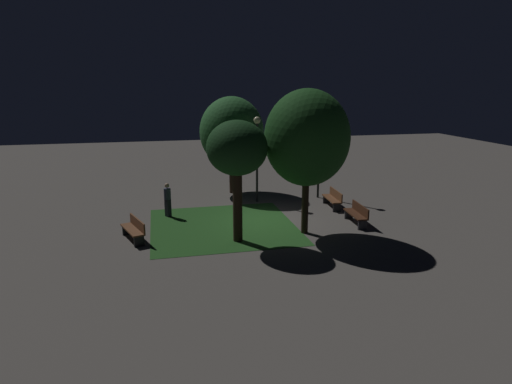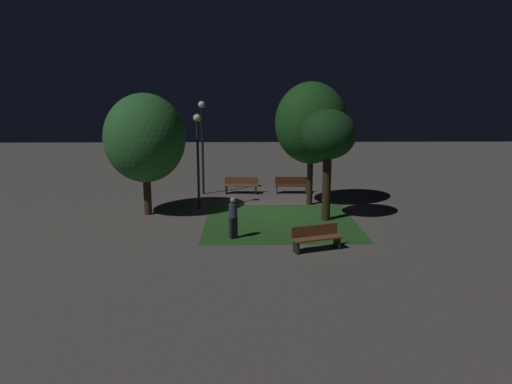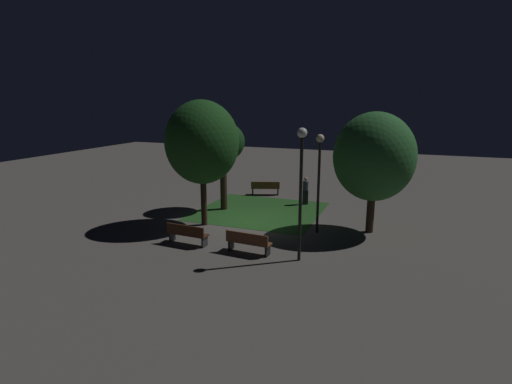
% 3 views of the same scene
% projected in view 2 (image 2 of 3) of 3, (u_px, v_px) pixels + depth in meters
% --- Properties ---
extents(ground_plane, '(60.00, 60.00, 0.00)m').
position_uv_depth(ground_plane, '(270.00, 211.00, 22.69)').
color(ground_plane, '#56514C').
extents(grass_lawn, '(6.43, 6.22, 0.01)m').
position_uv_depth(grass_lawn, '(280.00, 222.00, 20.86)').
color(grass_lawn, '#23511E').
rests_on(grass_lawn, ground).
extents(bench_back_row, '(1.83, 0.59, 0.88)m').
position_uv_depth(bench_back_row, '(292.00, 185.00, 26.53)').
color(bench_back_row, '#422314').
rests_on(bench_back_row, ground).
extents(bench_front_left, '(1.83, 0.60, 0.88)m').
position_uv_depth(bench_front_left, '(241.00, 185.00, 26.47)').
color(bench_front_left, brown).
rests_on(bench_front_left, ground).
extents(bench_front_right, '(1.86, 1.04, 0.88)m').
position_uv_depth(bench_front_right, '(316.00, 237.00, 17.17)').
color(bench_front_right, brown).
rests_on(bench_front_right, ground).
extents(tree_near_wall, '(2.34, 2.34, 4.78)m').
position_uv_depth(tree_near_wall, '(328.00, 136.00, 20.45)').
color(tree_near_wall, '#2D2116').
rests_on(tree_near_wall, ground).
extents(tree_tall_center, '(3.43, 3.43, 5.92)m').
position_uv_depth(tree_tall_center, '(311.00, 123.00, 23.20)').
color(tree_tall_center, '#2D2116').
rests_on(tree_tall_center, ground).
extents(tree_back_right, '(3.57, 3.57, 5.42)m').
position_uv_depth(tree_back_right, '(145.00, 138.00, 21.45)').
color(tree_back_right, '#38281C').
rests_on(tree_back_right, ground).
extents(lamp_post_near_wall, '(0.36, 0.36, 4.45)m').
position_uv_depth(lamp_post_near_wall, '(198.00, 145.00, 22.49)').
color(lamp_post_near_wall, black).
rests_on(lamp_post_near_wall, ground).
extents(lamp_post_path_center, '(0.36, 0.36, 4.95)m').
position_uv_depth(lamp_post_path_center, '(202.00, 132.00, 25.80)').
color(lamp_post_path_center, black).
rests_on(lamp_post_path_center, ground).
extents(pedestrian, '(0.34, 0.32, 1.61)m').
position_uv_depth(pedestrian, '(233.00, 217.00, 18.40)').
color(pedestrian, black).
rests_on(pedestrian, ground).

